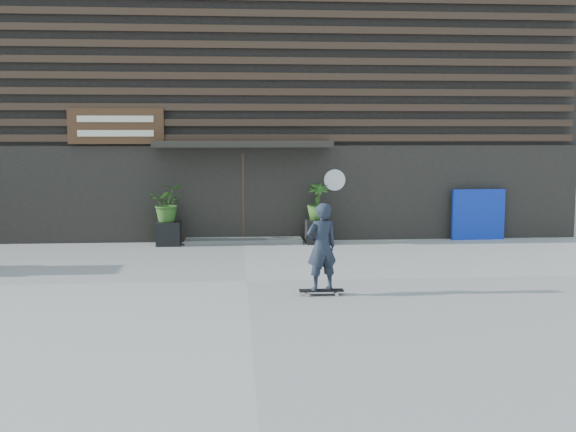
{
  "coord_description": "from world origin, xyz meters",
  "views": [
    {
      "loc": [
        -0.2,
        -12.99,
        2.85
      ],
      "look_at": [
        0.9,
        1.28,
        1.1
      ],
      "focal_mm": 42.86,
      "sensor_mm": 36.0,
      "label": 1
    }
  ],
  "objects": [
    {
      "name": "ground",
      "position": [
        0.0,
        0.0,
        0.0
      ],
      "size": [
        80.0,
        80.0,
        0.0
      ],
      "primitive_type": "plane",
      "color": "#A29F99",
      "rests_on": "ground"
    },
    {
      "name": "skateboarder",
      "position": [
        1.29,
        -1.24,
        0.86
      ],
      "size": [
        0.78,
        0.52,
        1.63
      ],
      "color": "black",
      "rests_on": "ground"
    },
    {
      "name": "entrance_step",
      "position": [
        0.0,
        4.6,
        0.06
      ],
      "size": [
        3.0,
        0.8,
        0.12
      ],
      "primitive_type": "cube",
      "color": "#4E4E4B",
      "rests_on": "ground"
    },
    {
      "name": "bamboo_left",
      "position": [
        -1.9,
        4.4,
        1.08
      ],
      "size": [
        0.86,
        0.75,
        0.96
      ],
      "primitive_type": "imported",
      "color": "#2D591E",
      "rests_on": "planter_pot_left"
    },
    {
      "name": "bamboo_right",
      "position": [
        1.9,
        4.4,
        1.08
      ],
      "size": [
        0.54,
        0.54,
        0.96
      ],
      "primitive_type": "imported",
      "color": "#2D591E",
      "rests_on": "planter_pot_right"
    },
    {
      "name": "blue_tarp",
      "position": [
        6.23,
        4.7,
        0.67
      ],
      "size": [
        1.44,
        0.18,
        1.34
      ],
      "primitive_type": "cube",
      "rotation": [
        0.0,
        0.0,
        0.04
      ],
      "color": "#0D26A9",
      "rests_on": "ground"
    },
    {
      "name": "building",
      "position": [
        -0.0,
        9.96,
        3.99
      ],
      "size": [
        18.0,
        11.0,
        8.0
      ],
      "color": "black",
      "rests_on": "ground"
    },
    {
      "name": "planter_pot_left",
      "position": [
        -1.9,
        4.4,
        0.3
      ],
      "size": [
        0.6,
        0.6,
        0.6
      ],
      "primitive_type": "cube",
      "color": "black",
      "rests_on": "ground"
    },
    {
      "name": "planter_pot_right",
      "position": [
        1.9,
        4.4,
        0.3
      ],
      "size": [
        0.6,
        0.6,
        0.6
      ],
      "primitive_type": "cube",
      "color": "black",
      "rests_on": "ground"
    }
  ]
}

